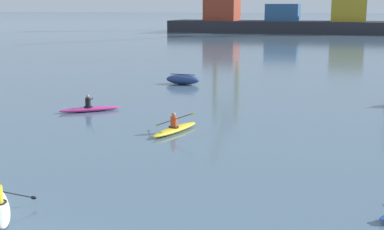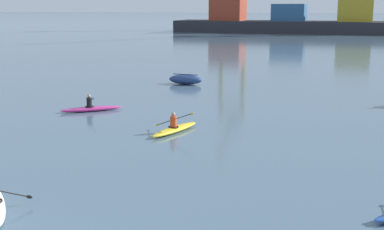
{
  "view_description": "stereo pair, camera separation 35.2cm",
  "coord_description": "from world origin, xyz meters",
  "px_view_note": "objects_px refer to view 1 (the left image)",
  "views": [
    {
      "loc": [
        7.55,
        -8.31,
        5.77
      ],
      "look_at": [
        0.66,
        15.28,
        0.6
      ],
      "focal_mm": 49.02,
      "sensor_mm": 36.0,
      "label": 1
    },
    {
      "loc": [
        7.89,
        -8.21,
        5.77
      ],
      "look_at": [
        0.66,
        15.28,
        0.6
      ],
      "focal_mm": 49.02,
      "sensor_mm": 36.0,
      "label": 2
    }
  ],
  "objects_px": {
    "capsized_dinghy": "(183,80)",
    "kayak_magenta": "(90,108)",
    "container_barge": "(283,21)",
    "kayak_yellow": "(175,129)"
  },
  "relations": [
    {
      "from": "capsized_dinghy",
      "to": "kayak_magenta",
      "type": "distance_m",
      "value": 11.33
    },
    {
      "from": "capsized_dinghy",
      "to": "kayak_magenta",
      "type": "height_order",
      "value": "kayak_magenta"
    },
    {
      "from": "container_barge",
      "to": "capsized_dinghy",
      "type": "height_order",
      "value": "container_barge"
    },
    {
      "from": "capsized_dinghy",
      "to": "kayak_yellow",
      "type": "bearing_deg",
      "value": -74.11
    },
    {
      "from": "container_barge",
      "to": "kayak_yellow",
      "type": "height_order",
      "value": "container_barge"
    },
    {
      "from": "capsized_dinghy",
      "to": "kayak_yellow",
      "type": "xyz_separation_m",
      "value": [
        4.11,
        -14.43,
        -0.18
      ]
    },
    {
      "from": "container_barge",
      "to": "kayak_magenta",
      "type": "relative_size",
      "value": 15.79
    },
    {
      "from": "kayak_magenta",
      "to": "kayak_yellow",
      "type": "xyz_separation_m",
      "value": [
        6.02,
        -3.27,
        0.0
      ]
    },
    {
      "from": "container_barge",
      "to": "kayak_magenta",
      "type": "xyz_separation_m",
      "value": [
        -0.32,
        -87.73,
        -2.31
      ]
    },
    {
      "from": "kayak_magenta",
      "to": "container_barge",
      "type": "bearing_deg",
      "value": 89.79
    }
  ]
}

